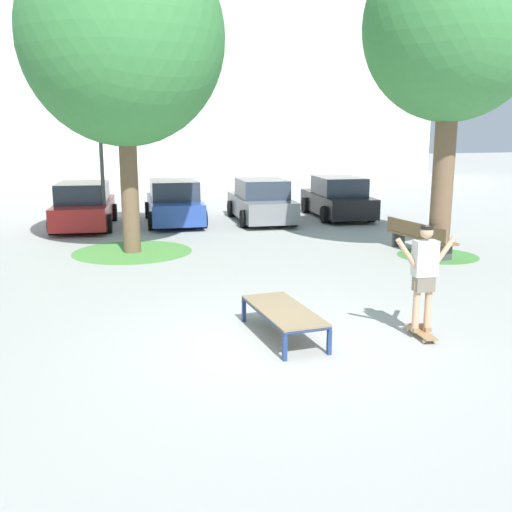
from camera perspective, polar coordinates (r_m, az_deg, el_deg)
ground_plane at (r=9.11m, az=1.70°, el=-8.56°), size 120.00×120.00×0.00m
building_facade at (r=40.74m, az=-12.93°, el=18.20°), size 43.43×4.00×15.30m
skate_box at (r=9.30m, az=2.66°, el=-5.42°), size 0.85×1.93×0.46m
skateboard at (r=9.75m, az=15.64°, el=-7.12°), size 0.28×0.82×0.09m
skater at (r=9.48m, az=15.98°, el=-1.42°), size 1.00×0.31×1.69m
tree_near_right at (r=15.81m, az=18.53°, el=20.24°), size 4.31×4.31×7.90m
grass_patch_near_right at (r=15.96m, az=17.18°, el=0.03°), size 2.06×2.06×0.01m
tree_mid_back at (r=15.91m, az=-12.78°, el=19.90°), size 5.10×5.10×8.12m
grass_patch_mid_back at (r=16.09m, az=-11.87°, el=0.42°), size 3.17×3.17×0.01m
car_red at (r=20.38m, az=-16.32°, el=4.60°), size 2.30×4.38×1.50m
car_blue at (r=20.66m, az=-7.93°, el=5.08°), size 2.15×4.32×1.50m
car_grey at (r=20.87m, az=0.49°, el=5.27°), size 2.18×4.33×1.50m
car_black at (r=22.06m, az=7.91°, el=5.53°), size 2.27×4.36×1.50m
park_bench at (r=16.06m, az=15.53°, el=1.82°), size 0.70×2.43×0.83m
light_post at (r=18.98m, az=-14.99°, el=13.65°), size 0.36×0.36×5.83m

